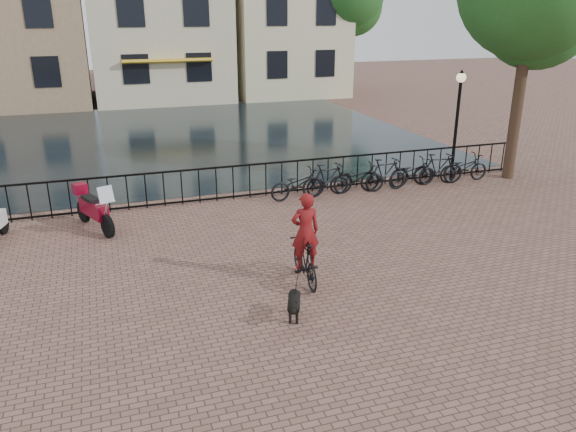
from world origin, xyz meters
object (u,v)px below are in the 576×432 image
object	(u,v)px
lamp_post	(458,108)
motorcycle	(93,204)
cyclist	(305,243)
dog	(294,305)

from	to	relation	value
lamp_post	motorcycle	xyz separation A→B (m)	(-11.09, -0.86, -1.70)
cyclist	motorcycle	size ratio (longest dim) A/B	1.16
dog	motorcycle	distance (m)	6.67
lamp_post	cyclist	world-z (taller)	lamp_post
cyclist	motorcycle	xyz separation A→B (m)	(-4.01, 4.46, -0.17)
lamp_post	motorcycle	bearing A→B (deg)	-175.58
lamp_post	cyclist	bearing A→B (deg)	-143.10
lamp_post	dog	size ratio (longest dim) A/B	4.10
cyclist	dog	bearing A→B (deg)	65.52
dog	motorcycle	xyz separation A→B (m)	(-3.31, 5.78, 0.41)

